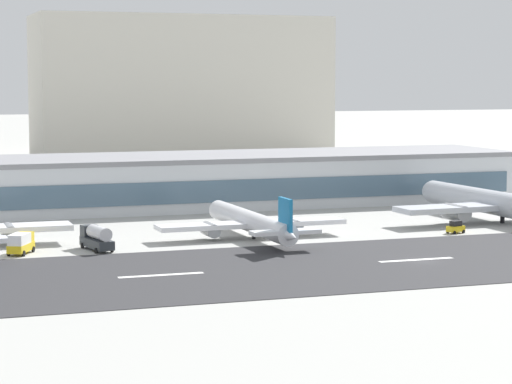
{
  "coord_description": "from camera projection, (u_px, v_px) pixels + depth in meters",
  "views": [
    {
      "loc": [
        -74.7,
        -142.3,
        26.84
      ],
      "look_at": [
        -10.53,
        44.04,
        6.35
      ],
      "focal_mm": 76.42,
      "sensor_mm": 36.0,
      "label": 1
    }
  ],
  "objects": [
    {
      "name": "ground_plane",
      "position": [
        420.0,
        261.0,
        160.79
      ],
      "size": [
        1400.0,
        1400.0,
        0.0
      ],
      "primitive_type": "plane",
      "color": "#A8A8A3"
    },
    {
      "name": "terminal_building",
      "position": [
        185.0,
        181.0,
        230.18
      ],
      "size": [
        144.48,
        28.67,
        10.86
      ],
      "color": "silver",
      "rests_on": "ground_plane"
    },
    {
      "name": "runway_centreline_dash_3",
      "position": [
        161.0,
        275.0,
        149.12
      ],
      "size": [
        12.0,
        1.2,
        0.01
      ],
      "primitive_type": "cube",
      "color": "white",
      "rests_on": "runway_strip"
    },
    {
      "name": "airliner_blue_tail_gate_1",
      "position": [
        253.0,
        223.0,
        183.38
      ],
      "size": [
        32.93,
        40.36,
        8.42
      ],
      "rotation": [
        0.0,
        0.0,
        1.59
      ],
      "color": "silver",
      "rests_on": "ground_plane"
    },
    {
      "name": "service_box_truck_1",
      "position": [
        21.0,
        243.0,
        167.35
      ],
      "size": [
        4.89,
        6.43,
        3.25
      ],
      "rotation": [
        0.0,
        0.0,
        1.09
      ],
      "color": "gold",
      "rests_on": "ground_plane"
    },
    {
      "name": "runway_strip",
      "position": [
        417.0,
        260.0,
        161.79
      ],
      "size": [
        800.0,
        40.66,
        0.08
      ],
      "primitive_type": "cube",
      "color": "#2D2D30",
      "rests_on": "ground_plane"
    },
    {
      "name": "distant_hotel_block",
      "position": [
        182.0,
        87.0,
        376.11
      ],
      "size": [
        100.4,
        35.09,
        48.28
      ],
      "primitive_type": "cube",
      "color": "beige",
      "rests_on": "ground_plane"
    },
    {
      "name": "service_fuel_truck_0",
      "position": [
        97.0,
        238.0,
        171.03
      ],
      "size": [
        4.18,
        8.84,
        3.95
      ],
      "rotation": [
        0.0,
        0.0,
        1.76
      ],
      "color": "#2D3338",
      "rests_on": "ground_plane"
    },
    {
      "name": "runway_centreline_dash_4",
      "position": [
        416.0,
        260.0,
        161.75
      ],
      "size": [
        12.0,
        1.2,
        0.01
      ],
      "primitive_type": "cube",
      "color": "white",
      "rests_on": "runway_strip"
    },
    {
      "name": "service_baggage_tug_2",
      "position": [
        456.0,
        227.0,
        190.02
      ],
      "size": [
        3.53,
        2.62,
        2.2
      ],
      "rotation": [
        0.0,
        0.0,
        0.3
      ],
      "color": "gold",
      "rests_on": "ground_plane"
    },
    {
      "name": "airliner_black_tail_gate_2",
      "position": [
        502.0,
        205.0,
        203.2
      ],
      "size": [
        41.78,
        52.31,
        10.91
      ],
      "rotation": [
        0.0,
        0.0,
        1.62
      ],
      "color": "silver",
      "rests_on": "ground_plane"
    }
  ]
}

